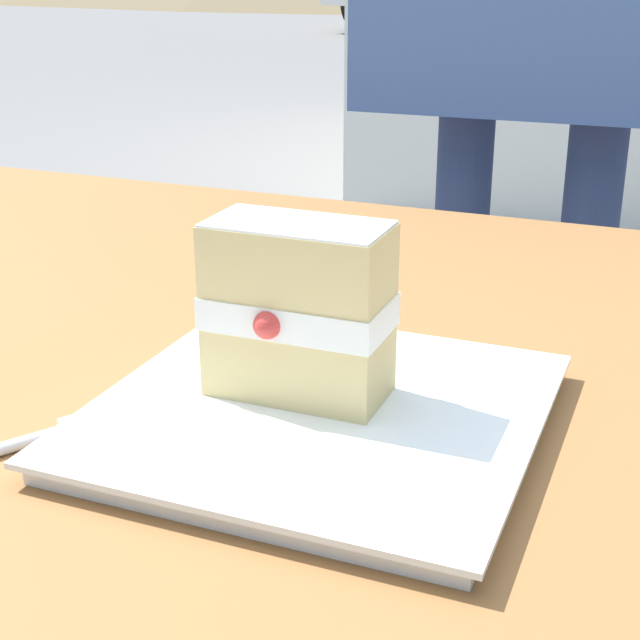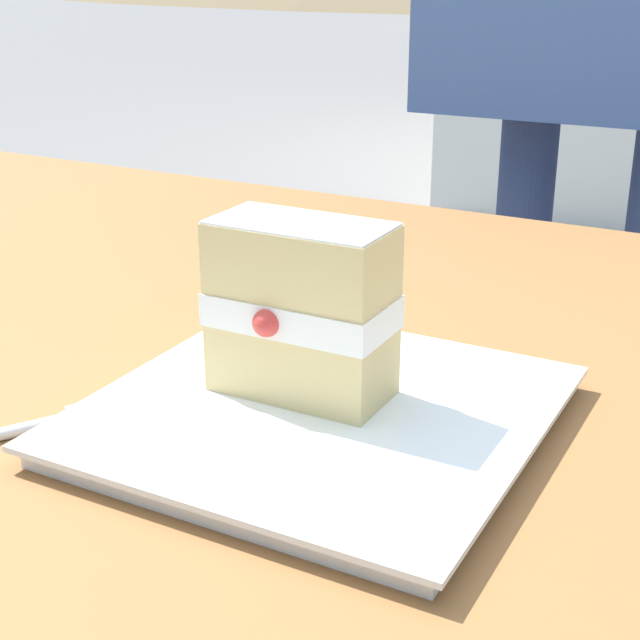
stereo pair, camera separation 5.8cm
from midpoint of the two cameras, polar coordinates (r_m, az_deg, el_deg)
The scene contains 4 objects.
patio_table at distance 0.86m, azimuth -7.70°, elevation -5.00°, with size 1.67×0.82×0.76m.
dessert_plate at distance 0.60m, azimuth 2.75°, elevation -5.71°, with size 0.27×0.27×0.02m.
cake_slice at distance 0.59m, azimuth 1.66°, elevation 0.59°, with size 0.11×0.07×0.11m.
dessert_fork at distance 0.61m, azimuth -15.83°, elevation -6.60°, with size 0.10×0.15×0.01m.
Camera 2 is at (0.49, -0.61, 1.04)m, focal length 53.80 mm.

